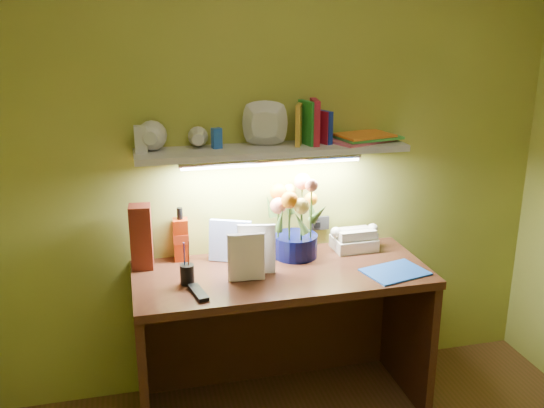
# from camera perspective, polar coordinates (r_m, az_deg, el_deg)

# --- Properties ---
(desk) EXTENTS (1.40, 0.60, 0.75)m
(desk) POSITION_cam_1_polar(r_m,az_deg,el_deg) (3.07, 0.90, -12.73)
(desk) COLOR #39180F
(desk) RESTS_ON ground
(flower_bouquet) EXTENTS (0.29, 0.29, 0.39)m
(flower_bouquet) POSITION_cam_1_polar(r_m,az_deg,el_deg) (3.01, 2.22, -1.41)
(flower_bouquet) COLOR #060B3D
(flower_bouquet) RESTS_ON desk
(telephone) EXTENTS (0.22, 0.17, 0.13)m
(telephone) POSITION_cam_1_polar(r_m,az_deg,el_deg) (3.17, 7.74, -3.13)
(telephone) COLOR white
(telephone) RESTS_ON desk
(desk_clock) EXTENTS (0.08, 0.06, 0.07)m
(desk_clock) POSITION_cam_1_polar(r_m,az_deg,el_deg) (3.21, 9.31, -3.40)
(desk_clock) COLOR #B5B5BA
(desk_clock) RESTS_ON desk
(whisky_bottle) EXTENTS (0.08, 0.08, 0.27)m
(whisky_bottle) POSITION_cam_1_polar(r_m,az_deg,el_deg) (3.01, -8.58, -2.81)
(whisky_bottle) COLOR #A72A08
(whisky_bottle) RESTS_ON desk
(whisky_box) EXTENTS (0.11, 0.11, 0.31)m
(whisky_box) POSITION_cam_1_polar(r_m,az_deg,el_deg) (2.95, -12.21, -3.05)
(whisky_box) COLOR maroon
(whisky_box) RESTS_ON desk
(pen_cup) EXTENTS (0.08, 0.08, 0.16)m
(pen_cup) POSITION_cam_1_polar(r_m,az_deg,el_deg) (2.76, -8.02, -5.96)
(pen_cup) COLOR black
(pen_cup) RESTS_ON desk
(art_card) EXTENTS (0.20, 0.12, 0.20)m
(art_card) POSITION_cam_1_polar(r_m,az_deg,el_deg) (2.99, -3.96, -3.48)
(art_card) COLOR white
(art_card) RESTS_ON desk
(tv_remote) EXTENTS (0.08, 0.17, 0.02)m
(tv_remote) POSITION_cam_1_polar(r_m,az_deg,el_deg) (2.68, -6.94, -8.27)
(tv_remote) COLOR black
(tv_remote) RESTS_ON desk
(blue_folder) EXTENTS (0.32, 0.27, 0.01)m
(blue_folder) POSITION_cam_1_polar(r_m,az_deg,el_deg) (2.94, 11.50, -6.28)
(blue_folder) COLOR blue
(blue_folder) RESTS_ON desk
(desk_book_a) EXTENTS (0.17, 0.04, 0.23)m
(desk_book_a) POSITION_cam_1_polar(r_m,az_deg,el_deg) (2.75, -4.21, -5.14)
(desk_book_a) COLOR white
(desk_book_a) RESTS_ON desk
(desk_book_b) EXTENTS (0.18, 0.06, 0.24)m
(desk_book_b) POSITION_cam_1_polar(r_m,az_deg,el_deg) (2.83, -3.26, -4.29)
(desk_book_b) COLOR silver
(desk_book_b) RESTS_ON desk
(wall_shelf) EXTENTS (1.31, 0.34, 0.25)m
(wall_shelf) POSITION_cam_1_polar(r_m,az_deg,el_deg) (2.89, -0.08, 5.81)
(wall_shelf) COLOR silver
(wall_shelf) RESTS_ON ground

